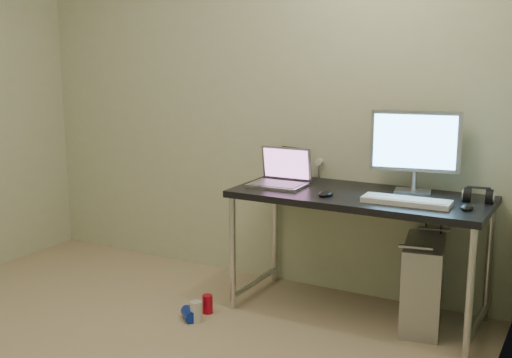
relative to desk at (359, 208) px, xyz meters
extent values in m
cube|color=beige|center=(-0.90, 0.32, 0.58)|extent=(3.50, 0.02, 2.50)
cube|color=beige|center=(0.85, -1.43, 0.58)|extent=(0.02, 3.50, 2.50)
cube|color=black|center=(0.00, 0.00, 0.06)|extent=(1.48, 0.65, 0.04)
cylinder|color=silver|center=(-0.70, -0.28, -0.31)|extent=(0.04, 0.04, 0.71)
cylinder|color=silver|center=(-0.70, 0.28, -0.31)|extent=(0.04, 0.04, 0.71)
cylinder|color=silver|center=(0.70, -0.28, -0.31)|extent=(0.04, 0.04, 0.71)
cylinder|color=silver|center=(0.70, 0.28, -0.31)|extent=(0.04, 0.04, 0.71)
cylinder|color=silver|center=(-0.70, 0.00, -0.59)|extent=(0.04, 0.57, 0.04)
cylinder|color=silver|center=(0.70, 0.00, -0.59)|extent=(0.04, 0.57, 0.04)
cube|color=#B6B5BA|center=(0.39, 0.03, -0.41)|extent=(0.30, 0.52, 0.51)
cylinder|color=#ACAAB2|center=(0.39, -0.17, -0.14)|extent=(0.18, 0.06, 0.02)
cylinder|color=#ACAAB2|center=(0.39, 0.23, -0.14)|extent=(0.18, 0.06, 0.02)
cylinder|color=black|center=(0.34, 0.27, -0.27)|extent=(0.01, 0.16, 0.69)
cylinder|color=black|center=(0.43, 0.25, -0.29)|extent=(0.02, 0.11, 0.71)
cylinder|color=#B90A1F|center=(-0.80, -0.42, -0.61)|extent=(0.07, 0.07, 0.11)
cylinder|color=silver|center=(-0.79, -0.56, -0.60)|extent=(0.08, 0.08, 0.12)
cylinder|color=#0D28A1|center=(-0.84, -0.56, -0.63)|extent=(0.14, 0.14, 0.07)
cube|color=#ACAAB2|center=(-0.51, -0.06, 0.09)|extent=(0.34, 0.24, 0.02)
cube|color=slate|center=(-0.51, -0.06, 0.10)|extent=(0.30, 0.20, 0.00)
cube|color=#9A9BA2|center=(-0.51, 0.07, 0.21)|extent=(0.33, 0.06, 0.21)
cube|color=#74436D|center=(-0.51, 0.06, 0.21)|extent=(0.30, 0.05, 0.18)
cube|color=#ACAAB2|center=(0.27, 0.17, 0.09)|extent=(0.23, 0.19, 0.01)
cylinder|color=#ACAAB2|center=(0.27, 0.19, 0.16)|extent=(0.03, 0.03, 0.11)
cube|color=#ACAAB2|center=(0.27, 0.18, 0.39)|extent=(0.51, 0.13, 0.35)
cube|color=#62BEFF|center=(0.27, 0.16, 0.39)|extent=(0.46, 0.10, 0.31)
cube|color=silver|center=(0.31, -0.12, 0.10)|extent=(0.48, 0.17, 0.03)
ellipsoid|color=black|center=(0.62, -0.09, 0.10)|extent=(0.07, 0.10, 0.03)
ellipsoid|color=black|center=(-0.15, -0.15, 0.10)|extent=(0.09, 0.12, 0.04)
cylinder|color=black|center=(0.59, 0.12, 0.11)|extent=(0.05, 0.10, 0.10)
cylinder|color=black|center=(0.70, 0.12, 0.11)|extent=(0.05, 0.10, 0.10)
cube|color=black|center=(0.64, 0.12, 0.16)|extent=(0.13, 0.03, 0.01)
cube|color=black|center=(-0.61, 0.30, 0.18)|extent=(0.25, 0.12, 0.19)
cylinder|color=silver|center=(-0.38, 0.29, 0.13)|extent=(0.01, 0.01, 0.10)
cylinder|color=silver|center=(-0.38, 0.29, 0.20)|extent=(0.05, 0.04, 0.04)
camera|label=1|loc=(1.22, -3.49, 0.91)|focal=45.00mm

